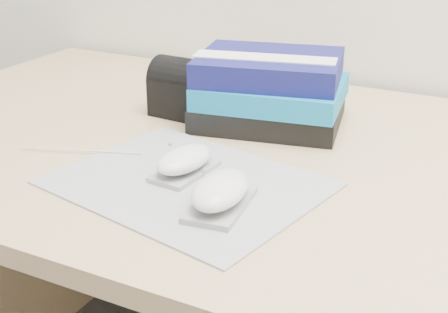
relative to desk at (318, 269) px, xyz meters
The scene contains 7 objects.
desk is the anchor object (origin of this frame).
mousepad 0.35m from the desk, 119.12° to the right, with size 0.35×0.27×0.00m, color gray.
mouse_rear 0.36m from the desk, 125.29° to the right, with size 0.07×0.11×0.04m.
mouse_front 0.38m from the desk, 100.94° to the right, with size 0.08×0.12×0.05m.
usb_cable 0.46m from the desk, 147.87° to the right, with size 0.00×0.00×0.20m, color silver.
book_stack 0.32m from the desk, 156.81° to the left, with size 0.28×0.24×0.12m.
pouch 0.39m from the desk, behind, with size 0.12×0.09×0.10m.
Camera 1 is at (0.27, 0.74, 1.11)m, focal length 50.00 mm.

